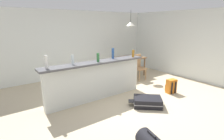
{
  "coord_description": "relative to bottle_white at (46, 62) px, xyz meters",
  "views": [
    {
      "loc": [
        -3.09,
        -3.37,
        2.01
      ],
      "look_at": [
        -0.1,
        0.77,
        0.67
      ],
      "focal_mm": 28.34,
      "sensor_mm": 36.0,
      "label": 1
    }
  ],
  "objects": [
    {
      "name": "pendant_lamp",
      "position": [
        3.55,
        1.24,
        0.8
      ],
      "size": [
        0.34,
        0.34,
        0.62
      ],
      "color": "black"
    },
    {
      "name": "suitcase_flat_black",
      "position": [
        2.08,
        -1.12,
        -1.09
      ],
      "size": [
        0.84,
        0.83,
        0.22
      ],
      "color": "black",
      "rests_on": "ground_plane"
    },
    {
      "name": "bottle_clear",
      "position": [
        0.64,
        0.05,
        -0.03
      ],
      "size": [
        0.07,
        0.07,
        0.24
      ],
      "primitive_type": "cylinder",
      "color": "silver",
      "rests_on": "bar_countertop"
    },
    {
      "name": "dining_table",
      "position": [
        3.5,
        1.2,
        -0.55
      ],
      "size": [
        1.1,
        0.8,
        0.74
      ],
      "color": "brown",
      "rests_on": "ground_plane"
    },
    {
      "name": "wall_right",
      "position": [
        5.09,
        -0.24,
        0.05
      ],
      "size": [
        0.1,
        6.0,
        2.5
      ],
      "primitive_type": "cube",
      "color": "silver",
      "rests_on": "ground_plane"
    },
    {
      "name": "partition_half_wall",
      "position": [
        1.27,
        0.01,
        -0.7
      ],
      "size": [
        2.8,
        0.2,
        1.0
      ],
      "primitive_type": "cube",
      "color": "silver",
      "rests_on": "ground_plane"
    },
    {
      "name": "bottle_amber",
      "position": [
        2.52,
        -0.06,
        -0.04
      ],
      "size": [
        0.07,
        0.07,
        0.21
      ],
      "primitive_type": "cylinder",
      "color": "#9E661E",
      "rests_on": "bar_countertop"
    },
    {
      "name": "wall_back",
      "position": [
        2.04,
        2.51,
        0.05
      ],
      "size": [
        6.6,
        0.1,
        2.5
      ],
      "primitive_type": "cube",
      "color": "silver",
      "rests_on": "ground_plane"
    },
    {
      "name": "ground_plane",
      "position": [
        2.04,
        -0.54,
        -1.22
      ],
      "size": [
        13.0,
        13.0,
        0.05
      ],
      "primitive_type": "cube",
      "color": "#BCAD8E"
    },
    {
      "name": "bottle_green",
      "position": [
        1.31,
        -0.04,
        -0.04
      ],
      "size": [
        0.07,
        0.07,
        0.23
      ],
      "primitive_type": "cylinder",
      "color": "#2D6B38",
      "rests_on": "bar_countertop"
    },
    {
      "name": "bar_countertop",
      "position": [
        1.27,
        0.01,
        -0.17
      ],
      "size": [
        2.96,
        0.4,
        0.05
      ],
      "primitive_type": "cube",
      "color": "#4C4C51",
      "rests_on": "partition_half_wall"
    },
    {
      "name": "bottle_white",
      "position": [
        0.0,
        0.0,
        0.0
      ],
      "size": [
        0.07,
        0.07,
        0.3
      ],
      "primitive_type": "cylinder",
      "color": "silver",
      "rests_on": "bar_countertop"
    },
    {
      "name": "bottle_blue",
      "position": [
        1.88,
        0.1,
        -0.0
      ],
      "size": [
        0.07,
        0.07,
        0.3
      ],
      "primitive_type": "cylinder",
      "color": "#284C89",
      "rests_on": "bar_countertop"
    },
    {
      "name": "dining_chair_near_partition",
      "position": [
        3.42,
        0.63,
        -0.68
      ],
      "size": [
        0.4,
        0.4,
        0.93
      ],
      "color": "#9E754C",
      "rests_on": "ground_plane"
    },
    {
      "name": "backpack_orange",
      "position": [
        3.29,
        -0.92,
        -0.99
      ],
      "size": [
        0.31,
        0.28,
        0.42
      ],
      "color": "orange",
      "rests_on": "ground_plane"
    }
  ]
}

